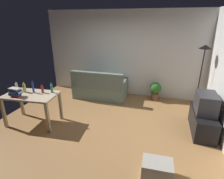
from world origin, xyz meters
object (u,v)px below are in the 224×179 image
object	(u,v)px
torchiere_lamp	(203,61)
bottle_squat	(24,88)
tv	(206,103)
potted_plant	(155,90)
desk	(31,98)
tv_stand	(202,122)
couch	(100,88)
bottle_clear	(17,87)
book_stack	(15,92)
bottle_red	(42,89)
bottle_tall	(52,88)
storage_box	(157,170)
bottle_blue	(33,87)

from	to	relation	value
torchiere_lamp	bottle_squat	xyz separation A→B (m)	(-4.12, -1.74, -0.55)
tv	potted_plant	distance (m)	1.93
torchiere_lamp	desk	world-z (taller)	torchiere_lamp
bottle_squat	tv_stand	bearing A→B (deg)	8.90
torchiere_lamp	couch	bearing A→B (deg)	177.75
torchiere_lamp	bottle_clear	xyz separation A→B (m)	(-4.35, -1.73, -0.55)
tv	book_stack	size ratio (longest dim) A/B	2.15
tv_stand	bottle_red	size ratio (longest dim) A/B	5.43
couch	bottle_squat	xyz separation A→B (m)	(-1.25, -1.85, 0.56)
tv_stand	tv	size ratio (longest dim) A/B	1.83
bottle_tall	book_stack	bearing A→B (deg)	-146.29
storage_box	book_stack	bearing A→B (deg)	167.90
torchiere_lamp	bottle_squat	bearing A→B (deg)	-157.14
tv_stand	bottle_red	distance (m)	3.77
desk	torchiere_lamp	bearing A→B (deg)	20.81
tv_stand	torchiere_lamp	xyz separation A→B (m)	(0.00, 1.09, 1.17)
couch	bottle_red	world-z (taller)	bottle_red
bottle_squat	bottle_red	bearing A→B (deg)	9.63
book_stack	potted_plant	bearing A→B (deg)	39.28
couch	bottle_tall	xyz separation A→B (m)	(-0.60, -1.70, 0.56)
torchiere_lamp	book_stack	size ratio (longest dim) A/B	6.49
bottle_red	bottle_tall	world-z (taller)	bottle_tall
tv	torchiere_lamp	world-z (taller)	torchiere_lamp
couch	storage_box	size ratio (longest dim) A/B	3.45
storage_box	couch	bearing A→B (deg)	124.82
desk	bottle_tall	xyz separation A→B (m)	(0.42, 0.24, 0.21)
bottle_squat	bottle_blue	bearing A→B (deg)	5.99
storage_box	bottle_squat	world-z (taller)	bottle_squat
tv_stand	bottle_blue	bearing A→B (deg)	99.08
bottle_squat	bottle_blue	size ratio (longest dim) A/B	0.84
tv_stand	bottle_blue	distance (m)	3.99
bottle_clear	bottle_blue	size ratio (longest dim) A/B	0.79
torchiere_lamp	bottle_tall	xyz separation A→B (m)	(-3.47, -1.59, -0.55)
torchiere_lamp	tv	bearing A→B (deg)	-89.81
tv_stand	potted_plant	distance (m)	1.89
tv_stand	book_stack	bearing A→B (deg)	102.71
storage_box	book_stack	world-z (taller)	book_stack
bottle_red	torchiere_lamp	bearing A→B (deg)	24.33
potted_plant	bottle_clear	world-z (taller)	bottle_clear
tv	desk	xyz separation A→B (m)	(-3.89, -0.73, -0.05)
desk	bottle_blue	bearing A→B (deg)	84.57
potted_plant	storage_box	bearing A→B (deg)	-85.87
storage_box	bottle_red	distance (m)	3.04
potted_plant	bottle_tall	size ratio (longest dim) A/B	2.39
couch	bottle_clear	xyz separation A→B (m)	(-1.48, -1.84, 0.55)
bottle_tall	book_stack	xyz separation A→B (m)	(-0.65, -0.44, 0.00)
torchiere_lamp	bottle_blue	size ratio (longest dim) A/B	6.24
torchiere_lamp	bottle_squat	size ratio (longest dim) A/B	7.41
bottle_squat	bottle_red	distance (m)	0.45
bottle_red	bottle_tall	distance (m)	0.22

